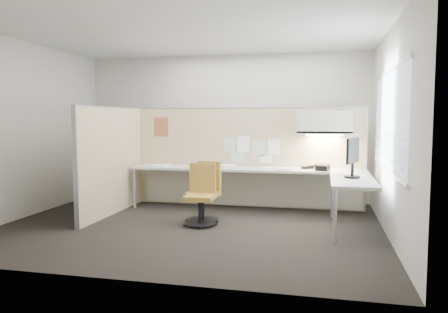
% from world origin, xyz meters
% --- Properties ---
extents(floor, '(5.50, 4.50, 0.01)m').
position_xyz_m(floor, '(0.00, 0.00, -0.01)').
color(floor, black).
rests_on(floor, ground).
extents(ceiling, '(5.50, 4.50, 0.01)m').
position_xyz_m(ceiling, '(0.00, 0.00, 2.80)').
color(ceiling, white).
rests_on(ceiling, wall_back).
extents(wall_back, '(5.50, 0.02, 2.80)m').
position_xyz_m(wall_back, '(0.00, 2.25, 1.40)').
color(wall_back, beige).
rests_on(wall_back, ground).
extents(wall_front, '(5.50, 0.02, 2.80)m').
position_xyz_m(wall_front, '(0.00, -2.25, 1.40)').
color(wall_front, beige).
rests_on(wall_front, ground).
extents(wall_left, '(0.02, 4.50, 2.80)m').
position_xyz_m(wall_left, '(-2.75, 0.00, 1.40)').
color(wall_left, beige).
rests_on(wall_left, ground).
extents(wall_right, '(0.02, 4.50, 2.80)m').
position_xyz_m(wall_right, '(2.75, 0.00, 1.40)').
color(wall_right, beige).
rests_on(wall_right, ground).
extents(window_pane, '(0.01, 2.80, 1.30)m').
position_xyz_m(window_pane, '(2.73, 0.00, 1.55)').
color(window_pane, '#AAB5C6').
rests_on(window_pane, wall_right).
extents(partition_back, '(4.10, 0.06, 1.75)m').
position_xyz_m(partition_back, '(0.55, 1.60, 0.88)').
color(partition_back, beige).
rests_on(partition_back, floor).
extents(partition_left, '(0.06, 2.20, 1.75)m').
position_xyz_m(partition_left, '(-1.50, 0.50, 0.88)').
color(partition_left, beige).
rests_on(partition_left, floor).
extents(desk, '(4.00, 2.07, 0.73)m').
position_xyz_m(desk, '(0.93, 1.13, 0.60)').
color(desk, beige).
rests_on(desk, floor).
extents(overhead_bin, '(0.90, 0.36, 0.38)m').
position_xyz_m(overhead_bin, '(1.90, 1.39, 1.51)').
color(overhead_bin, beige).
rests_on(overhead_bin, partition_back).
extents(task_light_strip, '(0.60, 0.06, 0.02)m').
position_xyz_m(task_light_strip, '(1.90, 1.39, 1.30)').
color(task_light_strip, '#FFEABF').
rests_on(task_light_strip, overhead_bin).
extents(pinned_papers, '(1.01, 0.00, 0.47)m').
position_xyz_m(pinned_papers, '(0.63, 1.57, 1.03)').
color(pinned_papers, '#8CBF8C').
rests_on(pinned_papers, partition_back).
extents(poster, '(0.28, 0.00, 0.35)m').
position_xyz_m(poster, '(-1.05, 1.57, 1.42)').
color(poster, '#DF561C').
rests_on(poster, partition_back).
extents(chair_left, '(0.51, 0.53, 0.90)m').
position_xyz_m(chair_left, '(0.13, 0.34, 0.42)').
color(chair_left, black).
rests_on(chair_left, floor).
extents(chair_right, '(0.47, 0.47, 0.89)m').
position_xyz_m(chair_right, '(0.13, 0.10, 0.42)').
color(chair_right, black).
rests_on(chair_right, floor).
extents(monitor, '(0.22, 0.52, 0.57)m').
position_xyz_m(monitor, '(2.30, 0.34, 1.06)').
color(monitor, black).
rests_on(monitor, desk).
extents(phone, '(0.26, 0.25, 0.12)m').
position_xyz_m(phone, '(1.88, 1.17, 0.78)').
color(phone, black).
rests_on(phone, desk).
extents(stapler, '(0.15, 0.07, 0.05)m').
position_xyz_m(stapler, '(1.60, 1.33, 0.76)').
color(stapler, black).
rests_on(stapler, desk).
extents(tape_dispenser, '(0.11, 0.08, 0.06)m').
position_xyz_m(tape_dispenser, '(1.70, 1.38, 0.76)').
color(tape_dispenser, black).
rests_on(tape_dispenser, desk).
extents(coat_hook, '(0.18, 0.48, 1.42)m').
position_xyz_m(coat_hook, '(-1.58, -0.29, 1.41)').
color(coat_hook, silver).
rests_on(coat_hook, partition_left).
extents(paper_stack_0, '(0.23, 0.30, 0.03)m').
position_xyz_m(paper_stack_0, '(-0.92, 1.19, 0.74)').
color(paper_stack_0, white).
rests_on(paper_stack_0, desk).
extents(paper_stack_1, '(0.30, 0.35, 0.02)m').
position_xyz_m(paper_stack_1, '(-0.25, 1.30, 0.74)').
color(paper_stack_1, white).
rests_on(paper_stack_1, desk).
extents(paper_stack_2, '(0.26, 0.32, 0.05)m').
position_xyz_m(paper_stack_2, '(0.31, 1.20, 0.75)').
color(paper_stack_2, white).
rests_on(paper_stack_2, desk).
extents(paper_stack_3, '(0.29, 0.34, 0.02)m').
position_xyz_m(paper_stack_3, '(1.00, 1.27, 0.74)').
color(paper_stack_3, white).
rests_on(paper_stack_3, desk).
extents(paper_stack_4, '(0.29, 0.34, 0.03)m').
position_xyz_m(paper_stack_4, '(1.25, 1.17, 0.74)').
color(paper_stack_4, white).
rests_on(paper_stack_4, desk).
extents(paper_stack_5, '(0.25, 0.31, 0.02)m').
position_xyz_m(paper_stack_5, '(2.29, 0.73, 0.74)').
color(paper_stack_5, white).
rests_on(paper_stack_5, desk).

